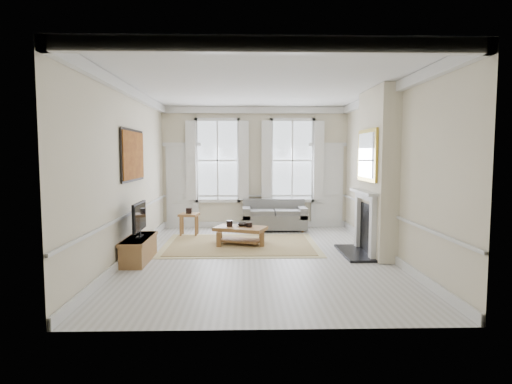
{
  "coord_description": "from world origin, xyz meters",
  "views": [
    {
      "loc": [
        -0.27,
        -8.49,
        2.07
      ],
      "look_at": [
        -0.04,
        0.81,
        1.25
      ],
      "focal_mm": 30.0,
      "sensor_mm": 36.0,
      "label": 1
    }
  ],
  "objects_px": {
    "side_table": "(189,218)",
    "tv_stand": "(139,249)",
    "coffee_table": "(240,230)",
    "sofa": "(274,217)"
  },
  "relations": [
    {
      "from": "side_table",
      "to": "tv_stand",
      "type": "height_order",
      "value": "side_table"
    },
    {
      "from": "side_table",
      "to": "tv_stand",
      "type": "xyz_separation_m",
      "value": [
        -0.63,
        -2.65,
        -0.22
      ]
    },
    {
      "from": "side_table",
      "to": "coffee_table",
      "type": "height_order",
      "value": "side_table"
    },
    {
      "from": "sofa",
      "to": "side_table",
      "type": "distance_m",
      "value": 2.35
    },
    {
      "from": "tv_stand",
      "to": "coffee_table",
      "type": "bearing_deg",
      "value": 36.39
    },
    {
      "from": "side_table",
      "to": "tv_stand",
      "type": "relative_size",
      "value": 0.43
    },
    {
      "from": "sofa",
      "to": "side_table",
      "type": "relative_size",
      "value": 3.04
    },
    {
      "from": "sofa",
      "to": "side_table",
      "type": "height_order",
      "value": "sofa"
    },
    {
      "from": "coffee_table",
      "to": "tv_stand",
      "type": "height_order",
      "value": "tv_stand"
    },
    {
      "from": "side_table",
      "to": "tv_stand",
      "type": "bearing_deg",
      "value": -103.27
    }
  ]
}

